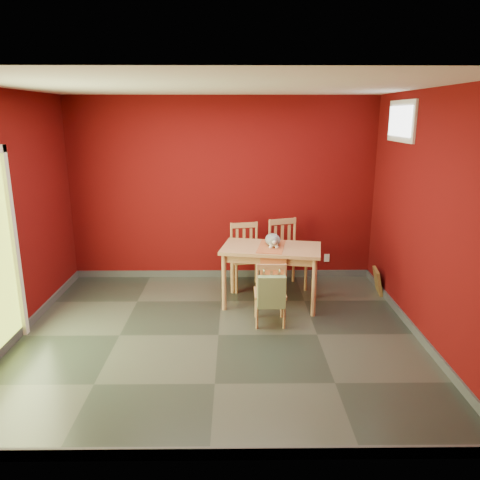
{
  "coord_description": "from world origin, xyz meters",
  "views": [
    {
      "loc": [
        0.2,
        -4.86,
        2.42
      ],
      "look_at": [
        0.25,
        0.45,
        1.0
      ],
      "focal_mm": 35.0,
      "sensor_mm": 36.0,
      "label": 1
    }
  ],
  "objects_px": {
    "chair_far_left": "(246,255)",
    "chair_near": "(270,292)",
    "dining_table": "(271,254)",
    "cat": "(273,238)",
    "picture_frame": "(378,281)",
    "chair_far_right": "(286,253)",
    "tote_bag": "(272,292)"
  },
  "relations": [
    {
      "from": "chair_far_left",
      "to": "chair_near",
      "type": "height_order",
      "value": "chair_far_left"
    },
    {
      "from": "dining_table",
      "to": "cat",
      "type": "distance_m",
      "value": 0.22
    },
    {
      "from": "picture_frame",
      "to": "chair_far_left",
      "type": "bearing_deg",
      "value": 171.97
    },
    {
      "from": "dining_table",
      "to": "picture_frame",
      "type": "xyz_separation_m",
      "value": [
        1.53,
        0.38,
        -0.51
      ]
    },
    {
      "from": "dining_table",
      "to": "chair_far_right",
      "type": "distance_m",
      "value": 0.71
    },
    {
      "from": "picture_frame",
      "to": "chair_far_right",
      "type": "bearing_deg",
      "value": 168.45
    },
    {
      "from": "tote_bag",
      "to": "picture_frame",
      "type": "height_order",
      "value": "tote_bag"
    },
    {
      "from": "tote_bag",
      "to": "cat",
      "type": "xyz_separation_m",
      "value": [
        0.08,
        0.91,
        0.4
      ]
    },
    {
      "from": "chair_far_left",
      "to": "chair_far_right",
      "type": "height_order",
      "value": "chair_far_right"
    },
    {
      "from": "chair_far_right",
      "to": "tote_bag",
      "type": "height_order",
      "value": "chair_far_right"
    },
    {
      "from": "chair_far_right",
      "to": "cat",
      "type": "bearing_deg",
      "value": -113.45
    },
    {
      "from": "dining_table",
      "to": "chair_far_left",
      "type": "xyz_separation_m",
      "value": [
        -0.31,
        0.64,
        -0.21
      ]
    },
    {
      "from": "cat",
      "to": "tote_bag",
      "type": "bearing_deg",
      "value": -66.17
    },
    {
      "from": "chair_near",
      "to": "dining_table",
      "type": "bearing_deg",
      "value": 85.07
    },
    {
      "from": "chair_far_left",
      "to": "tote_bag",
      "type": "distance_m",
      "value": 1.49
    },
    {
      "from": "picture_frame",
      "to": "cat",
      "type": "bearing_deg",
      "value": -168.62
    },
    {
      "from": "chair_far_right",
      "to": "chair_near",
      "type": "distance_m",
      "value": 1.31
    },
    {
      "from": "chair_far_right",
      "to": "tote_bag",
      "type": "relative_size",
      "value": 2.22
    },
    {
      "from": "picture_frame",
      "to": "tote_bag",
      "type": "bearing_deg",
      "value": -142.57
    },
    {
      "from": "cat",
      "to": "picture_frame",
      "type": "distance_m",
      "value": 1.7
    },
    {
      "from": "tote_bag",
      "to": "cat",
      "type": "bearing_deg",
      "value": 85.13
    },
    {
      "from": "chair_near",
      "to": "cat",
      "type": "distance_m",
      "value": 0.86
    },
    {
      "from": "tote_bag",
      "to": "chair_far_right",
      "type": "bearing_deg",
      "value": 77.69
    },
    {
      "from": "chair_far_left",
      "to": "tote_bag",
      "type": "bearing_deg",
      "value": -80.14
    },
    {
      "from": "chair_far_right",
      "to": "cat",
      "type": "xyz_separation_m",
      "value": [
        -0.24,
        -0.56,
        0.38
      ]
    },
    {
      "from": "tote_bag",
      "to": "picture_frame",
      "type": "distance_m",
      "value": 2.02
    },
    {
      "from": "chair_far_left",
      "to": "cat",
      "type": "height_order",
      "value": "cat"
    },
    {
      "from": "dining_table",
      "to": "chair_near",
      "type": "xyz_separation_m",
      "value": [
        -0.05,
        -0.63,
        -0.28
      ]
    },
    {
      "from": "chair_far_right",
      "to": "chair_near",
      "type": "relative_size",
      "value": 1.24
    },
    {
      "from": "chair_far_right",
      "to": "picture_frame",
      "type": "relative_size",
      "value": 2.77
    },
    {
      "from": "chair_near",
      "to": "tote_bag",
      "type": "bearing_deg",
      "value": -90.06
    },
    {
      "from": "chair_far_left",
      "to": "dining_table",
      "type": "bearing_deg",
      "value": -64.01
    }
  ]
}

